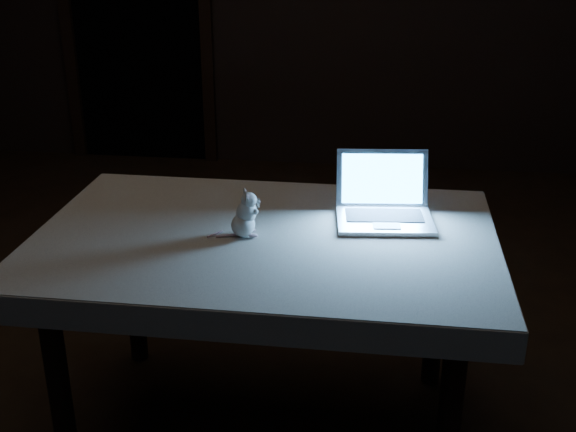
# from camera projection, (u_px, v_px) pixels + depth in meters

# --- Properties ---
(floor) EXTENTS (5.00, 5.00, 0.00)m
(floor) POSITION_uv_depth(u_px,v_px,m) (221.00, 360.00, 2.87)
(floor) COLOR black
(floor) RESTS_ON ground
(doorway) EXTENTS (1.06, 0.36, 2.13)m
(doorway) POSITION_uv_depth(u_px,v_px,m) (135.00, 6.00, 4.87)
(doorway) COLOR black
(doorway) RESTS_ON back_wall
(table) EXTENTS (1.34, 0.87, 0.71)m
(table) POSITION_uv_depth(u_px,v_px,m) (266.00, 335.00, 2.37)
(table) COLOR black
(table) RESTS_ON floor
(tablecloth) EXTENTS (1.53, 1.12, 0.09)m
(tablecloth) POSITION_uv_depth(u_px,v_px,m) (272.00, 240.00, 2.29)
(tablecloth) COLOR beige
(tablecloth) RESTS_ON table
(laptop) EXTENTS (0.33, 0.30, 0.21)m
(laptop) POSITION_uv_depth(u_px,v_px,m) (386.00, 193.00, 2.27)
(laptop) COLOR silver
(laptop) RESTS_ON tablecloth
(plush_mouse) EXTENTS (0.12, 0.12, 0.15)m
(plush_mouse) POSITION_uv_depth(u_px,v_px,m) (243.00, 213.00, 2.19)
(plush_mouse) COLOR silver
(plush_mouse) RESTS_ON tablecloth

